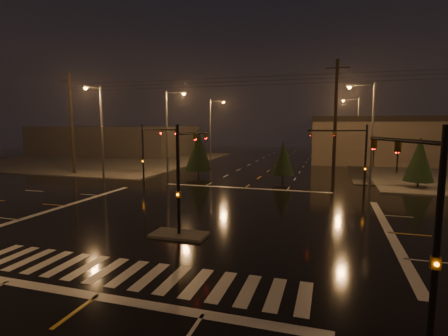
{
  "coord_description": "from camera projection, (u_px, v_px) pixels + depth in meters",
  "views": [
    {
      "loc": [
        7.7,
        -20.77,
        6.0
      ],
      "look_at": [
        0.64,
        2.2,
        3.0
      ],
      "focal_mm": 28.0,
      "sensor_mm": 36.0,
      "label": 1
    }
  ],
  "objects": [
    {
      "name": "streetlight_3",
      "position": [
        369.0,
        127.0,
        33.89
      ],
      "size": [
        2.77,
        0.32,
        10.0
      ],
      "color": "#38383A",
      "rests_on": "ground"
    },
    {
      "name": "commercial_block",
      "position": [
        116.0,
        140.0,
        72.38
      ],
      "size": [
        30.0,
        18.0,
        5.6
      ],
      "primitive_type": "cube",
      "color": "#433F3B",
      "rests_on": "ground"
    },
    {
      "name": "crosswalk",
      "position": [
        128.0,
        273.0,
        14.15
      ],
      "size": [
        15.0,
        2.6,
        0.01
      ],
      "primitive_type": "cube",
      "color": "beige",
      "rests_on": "ground"
    },
    {
      "name": "median_island",
      "position": [
        179.0,
        235.0,
        18.89
      ],
      "size": [
        3.0,
        1.6,
        0.15
      ],
      "primitive_type": "cube",
      "color": "#43413C",
      "rests_on": "ground"
    },
    {
      "name": "streetlight_2",
      "position": [
        212.0,
        126.0,
        57.48
      ],
      "size": [
        2.77,
        0.32,
        10.0
      ],
      "color": "#38383A",
      "rests_on": "ground"
    },
    {
      "name": "stop_bar_far",
      "position": [
        245.0,
        188.0,
        33.12
      ],
      "size": [
        16.0,
        0.5,
        0.01
      ],
      "primitive_type": "cube",
      "color": "beige",
      "rests_on": "ground"
    },
    {
      "name": "ground",
      "position": [
        205.0,
        217.0,
        22.69
      ],
      "size": [
        140.0,
        140.0,
        0.0
      ],
      "primitive_type": "plane",
      "color": "black",
      "rests_on": "ground"
    },
    {
      "name": "sidewalk_nw",
      "position": [
        101.0,
        159.0,
        59.88
      ],
      "size": [
        36.0,
        36.0,
        0.12
      ],
      "primitive_type": "cube",
      "color": "#43413C",
      "rests_on": "ground"
    },
    {
      "name": "utility_pole_1",
      "position": [
        335.0,
        123.0,
        32.88
      ],
      "size": [
        2.2,
        0.32,
        12.0
      ],
      "color": "black",
      "rests_on": "ground"
    },
    {
      "name": "signal_mast_median",
      "position": [
        185.0,
        165.0,
        19.31
      ],
      "size": [
        0.25,
        4.59,
        6.0
      ],
      "color": "black",
      "rests_on": "ground"
    },
    {
      "name": "signal_mast_se",
      "position": [
        421.0,
        205.0,
        10.0
      ],
      "size": [
        1.55,
        3.87,
        6.0
      ],
      "color": "black",
      "rests_on": "ground"
    },
    {
      "name": "streetlight_4",
      "position": [
        356.0,
        126.0,
        52.87
      ],
      "size": [
        2.77,
        0.32,
        10.0
      ],
      "color": "#38383A",
      "rests_on": "ground"
    },
    {
      "name": "utility_pole_0",
      "position": [
        72.0,
        123.0,
        41.62
      ],
      "size": [
        2.2,
        0.32,
        12.0
      ],
      "color": "black",
      "rests_on": "ground"
    },
    {
      "name": "conifer_0",
      "position": [
        419.0,
        159.0,
        32.57
      ],
      "size": [
        2.64,
        2.64,
        4.83
      ],
      "color": "black",
      "rests_on": "ground"
    },
    {
      "name": "signal_mast_ne",
      "position": [
        353.0,
        151.0,
        29.07
      ],
      "size": [
        4.84,
        1.86,
        6.0
      ],
      "color": "black",
      "rests_on": "ground"
    },
    {
      "name": "signal_mast_nw",
      "position": [
        150.0,
        147.0,
        34.6
      ],
      "size": [
        4.84,
        1.86,
        6.0
      ],
      "color": "black",
      "rests_on": "ground"
    },
    {
      "name": "stop_bar_near",
      "position": [
        96.0,
        296.0,
        12.26
      ],
      "size": [
        16.0,
        0.5,
        0.01
      ],
      "primitive_type": "cube",
      "color": "beige",
      "rests_on": "ground"
    },
    {
      "name": "conifer_3",
      "position": [
        198.0,
        150.0,
        40.37
      ],
      "size": [
        3.07,
        3.07,
        5.5
      ],
      "color": "black",
      "rests_on": "ground"
    },
    {
      "name": "streetlight_1",
      "position": [
        169.0,
        126.0,
        42.31
      ],
      "size": [
        2.77,
        0.32,
        10.0
      ],
      "color": "#38383A",
      "rests_on": "ground"
    },
    {
      "name": "streetlight_5",
      "position": [
        100.0,
        126.0,
        37.24
      ],
      "size": [
        0.32,
        2.77,
        10.0
      ],
      "color": "#38383A",
      "rests_on": "ground"
    },
    {
      "name": "conifer_4",
      "position": [
        283.0,
        158.0,
        36.68
      ],
      "size": [
        2.31,
        2.31,
        4.31
      ],
      "color": "black",
      "rests_on": "ground"
    }
  ]
}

